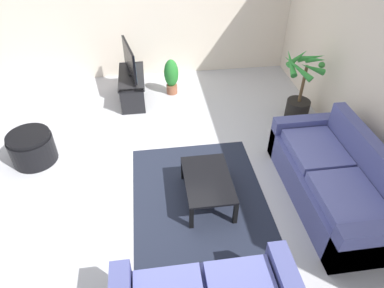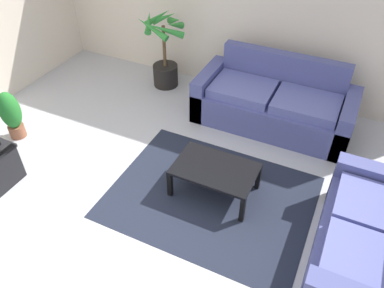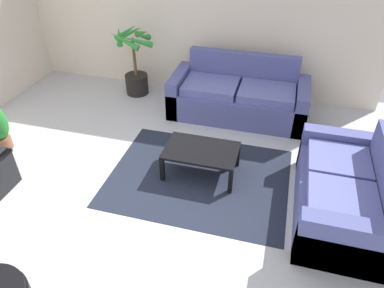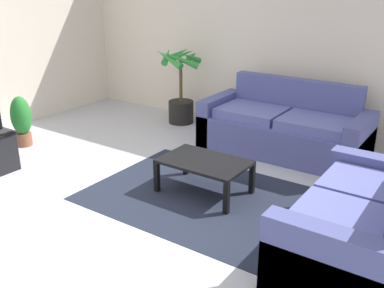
{
  "view_description": "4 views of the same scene",
  "coord_description": "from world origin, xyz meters",
  "px_view_note": "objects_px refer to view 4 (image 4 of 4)",
  "views": [
    {
      "loc": [
        3.61,
        0.11,
        3.34
      ],
      "look_at": [
        0.23,
        0.58,
        0.6
      ],
      "focal_mm": 32.04,
      "sensor_mm": 36.0,
      "label": 1
    },
    {
      "loc": [
        1.69,
        -2.08,
        3.19
      ],
      "look_at": [
        0.27,
        0.9,
        0.44
      ],
      "focal_mm": 35.59,
      "sensor_mm": 36.0,
      "label": 2
    },
    {
      "loc": [
        1.45,
        -2.68,
        2.95
      ],
      "look_at": [
        0.52,
        0.71,
        0.44
      ],
      "focal_mm": 33.46,
      "sensor_mm": 36.0,
      "label": 3
    },
    {
      "loc": [
        2.9,
        -2.8,
        2.12
      ],
      "look_at": [
        0.43,
        0.8,
        0.48
      ],
      "focal_mm": 41.31,
      "sensor_mm": 36.0,
      "label": 4
    }
  ],
  "objects_px": {
    "couch_loveseat": "(361,225)",
    "potted_palm": "(180,92)",
    "coffee_table": "(204,165)",
    "potted_plant_small": "(21,120)",
    "couch_main": "(284,129)"
  },
  "relations": [
    {
      "from": "couch_loveseat",
      "to": "potted_palm",
      "type": "xyz_separation_m",
      "value": [
        -3.26,
        2.1,
        0.19
      ]
    },
    {
      "from": "coffee_table",
      "to": "potted_plant_small",
      "type": "relative_size",
      "value": 1.32
    },
    {
      "from": "couch_main",
      "to": "couch_loveseat",
      "type": "relative_size",
      "value": 1.27
    },
    {
      "from": "couch_loveseat",
      "to": "potted_plant_small",
      "type": "bearing_deg",
      "value": 178.86
    },
    {
      "from": "couch_main",
      "to": "coffee_table",
      "type": "height_order",
      "value": "couch_main"
    },
    {
      "from": "couch_loveseat",
      "to": "potted_palm",
      "type": "height_order",
      "value": "potted_palm"
    },
    {
      "from": "couch_loveseat",
      "to": "coffee_table",
      "type": "height_order",
      "value": "couch_loveseat"
    },
    {
      "from": "couch_loveseat",
      "to": "coffee_table",
      "type": "relative_size",
      "value": 1.83
    },
    {
      "from": "couch_main",
      "to": "potted_plant_small",
      "type": "relative_size",
      "value": 3.06
    },
    {
      "from": "coffee_table",
      "to": "potted_plant_small",
      "type": "height_order",
      "value": "potted_plant_small"
    },
    {
      "from": "couch_main",
      "to": "potted_plant_small",
      "type": "distance_m",
      "value": 3.45
    },
    {
      "from": "potted_plant_small",
      "to": "couch_loveseat",
      "type": "bearing_deg",
      "value": -1.14
    },
    {
      "from": "coffee_table",
      "to": "couch_main",
      "type": "bearing_deg",
      "value": 82.47
    },
    {
      "from": "potted_plant_small",
      "to": "couch_main",
      "type": "bearing_deg",
      "value": 30.63
    },
    {
      "from": "coffee_table",
      "to": "potted_palm",
      "type": "xyz_separation_m",
      "value": [
        -1.61,
        1.81,
        0.18
      ]
    }
  ]
}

